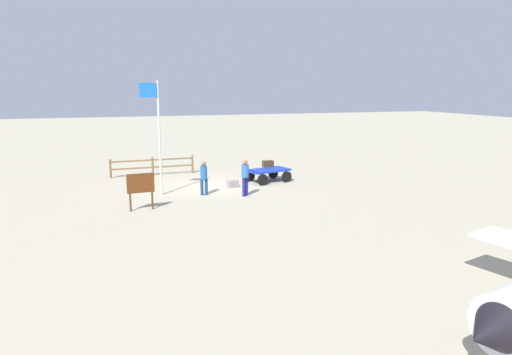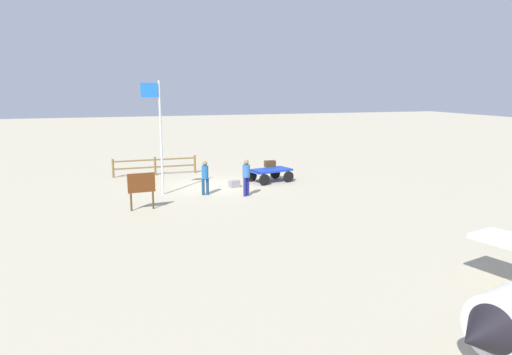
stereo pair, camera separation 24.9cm
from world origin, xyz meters
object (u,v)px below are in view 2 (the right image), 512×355
at_px(suitcase_maroon, 270,164).
at_px(suitcase_dark, 234,184).
at_px(luggage_cart, 270,173).
at_px(worker_trailing, 205,176).
at_px(flagpole, 159,128).
at_px(signboard, 141,186).
at_px(worker_lead, 246,175).

relative_size(suitcase_maroon, suitcase_dark, 1.02).
distance_m(luggage_cart, suitcase_dark, 2.27).
height_order(suitcase_maroon, worker_trailing, worker_trailing).
bearing_deg(suitcase_maroon, luggage_cart, 69.85).
relative_size(suitcase_dark, worker_trailing, 0.37).
distance_m(worker_trailing, flagpole, 3.01).
xyz_separation_m(worker_trailing, signboard, (2.99, 1.87, 0.10)).
relative_size(worker_lead, flagpole, 0.32).
xyz_separation_m(luggage_cart, suitcase_maroon, (-0.26, -0.71, 0.35)).
height_order(suitcase_dark, worker_lead, worker_lead).
bearing_deg(worker_trailing, luggage_cart, -153.30).
bearing_deg(suitcase_dark, flagpole, 8.42).
bearing_deg(luggage_cart, suitcase_maroon, -110.15).
xyz_separation_m(luggage_cart, suitcase_dark, (2.13, 0.71, -0.32)).
bearing_deg(worker_lead, luggage_cart, -127.53).
bearing_deg(worker_lead, flagpole, -21.71).
bearing_deg(signboard, worker_trailing, -147.98).
xyz_separation_m(worker_lead, signboard, (4.74, 1.07, 0.02)).
xyz_separation_m(luggage_cart, worker_lead, (2.10, 2.73, 0.49)).
bearing_deg(worker_lead, suitcase_dark, -88.99).
xyz_separation_m(flagpole, signboard, (1.03, 2.55, -2.08)).
bearing_deg(flagpole, signboard, 67.96).
bearing_deg(signboard, flagpole, -112.04).
relative_size(luggage_cart, signboard, 1.58).
xyz_separation_m(suitcase_maroon, worker_trailing, (4.11, 2.65, 0.06)).
bearing_deg(worker_lead, signboard, 12.76).
distance_m(suitcase_maroon, worker_lead, 4.18).
distance_m(suitcase_maroon, suitcase_dark, 2.87).
bearing_deg(worker_trailing, signboard, 32.02).
relative_size(luggage_cart, suitcase_dark, 4.13).
bearing_deg(suitcase_dark, worker_lead, 91.01).
bearing_deg(suitcase_maroon, worker_lead, 55.58).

